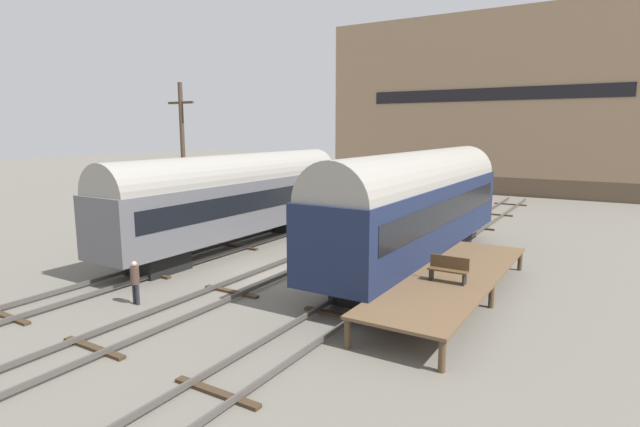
% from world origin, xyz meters
% --- Properties ---
extents(ground_plane, '(200.00, 200.00, 0.00)m').
position_xyz_m(ground_plane, '(0.00, 0.00, 0.00)').
color(ground_plane, '#6B665B').
extents(track_left, '(2.60, 60.00, 0.26)m').
position_xyz_m(track_left, '(-4.80, 0.00, 0.14)').
color(track_left, '#4C4742').
rests_on(track_left, ground).
extents(track_middle, '(2.60, 60.00, 0.26)m').
position_xyz_m(track_middle, '(0.00, 0.00, 0.14)').
color(track_middle, '#4C4742').
rests_on(track_middle, ground).
extents(track_right, '(2.60, 60.00, 0.26)m').
position_xyz_m(track_right, '(4.80, 0.00, 0.14)').
color(track_right, '#4C4742').
rests_on(track_right, ground).
extents(train_car_navy, '(3.12, 16.56, 5.39)m').
position_xyz_m(train_car_navy, '(4.80, 4.46, 3.05)').
color(train_car_navy, black).
rests_on(train_car_navy, ground).
extents(train_car_grey, '(2.88, 16.59, 5.06)m').
position_xyz_m(train_car_grey, '(-4.80, 2.95, 2.89)').
color(train_car_grey, black).
rests_on(train_car_grey, ground).
extents(station_platform, '(3.14, 11.62, 1.00)m').
position_xyz_m(station_platform, '(7.68, 0.62, 0.92)').
color(station_platform, brown).
rests_on(station_platform, ground).
extents(bench, '(1.40, 0.40, 0.91)m').
position_xyz_m(bench, '(7.77, -0.27, 1.49)').
color(bench, brown).
rests_on(bench, station_platform).
extents(person_worker, '(0.32, 0.32, 1.64)m').
position_xyz_m(person_worker, '(-2.11, -5.81, 0.98)').
color(person_worker, '#282833').
rests_on(person_worker, ground).
extents(utility_pole, '(1.80, 0.24, 8.81)m').
position_xyz_m(utility_pole, '(-7.68, 2.05, 4.57)').
color(utility_pole, '#473828').
rests_on(utility_pole, ground).
extents(warehouse_building, '(34.08, 12.22, 17.57)m').
position_xyz_m(warehouse_building, '(1.17, 39.22, 8.78)').
color(warehouse_building, brown).
rests_on(warehouse_building, ground).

